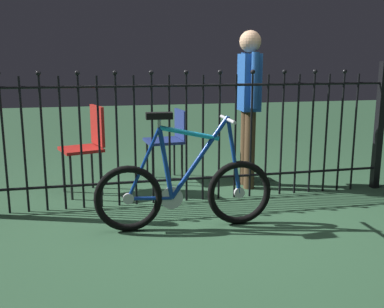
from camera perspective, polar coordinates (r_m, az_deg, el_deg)
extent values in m
plane|color=#2E5538|center=(3.73, 2.32, -8.83)|extent=(20.00, 20.00, 0.00)
cylinder|color=black|center=(4.13, -22.81, 0.86)|extent=(0.02, 0.02, 1.19)
cylinder|color=black|center=(4.11, -20.62, 0.96)|extent=(0.02, 0.02, 1.19)
cylinder|color=black|center=(4.09, -18.42, 1.07)|extent=(0.02, 0.02, 1.19)
sphere|color=black|center=(4.03, -19.00, 9.71)|extent=(0.05, 0.05, 0.05)
cylinder|color=black|center=(4.08, -16.20, 1.18)|extent=(0.02, 0.02, 1.19)
cylinder|color=black|center=(4.07, -13.97, 1.28)|extent=(0.02, 0.02, 1.19)
sphere|color=black|center=(4.01, -14.41, 9.97)|extent=(0.05, 0.05, 0.05)
cylinder|color=black|center=(4.07, -11.73, 1.38)|extent=(0.02, 0.02, 1.19)
cylinder|color=black|center=(4.08, -9.50, 1.49)|extent=(0.02, 0.02, 1.19)
sphere|color=black|center=(4.01, -9.80, 10.17)|extent=(0.05, 0.05, 0.05)
cylinder|color=black|center=(4.09, -7.27, 1.58)|extent=(0.02, 0.02, 1.19)
cylinder|color=black|center=(4.11, -5.06, 1.68)|extent=(0.02, 0.02, 1.19)
sphere|color=black|center=(4.04, -5.22, 10.30)|extent=(0.05, 0.05, 0.05)
cylinder|color=black|center=(4.13, -2.88, 1.77)|extent=(0.02, 0.02, 1.19)
cylinder|color=black|center=(4.16, -0.72, 1.86)|extent=(0.02, 0.02, 1.19)
sphere|color=black|center=(4.10, -0.74, 10.37)|extent=(0.05, 0.05, 0.05)
cylinder|color=black|center=(4.20, 1.40, 1.94)|extent=(0.02, 0.02, 1.19)
cylinder|color=black|center=(4.24, 3.49, 2.02)|extent=(0.02, 0.02, 1.19)
sphere|color=black|center=(4.18, 3.60, 10.37)|extent=(0.05, 0.05, 0.05)
cylinder|color=black|center=(4.29, 5.53, 2.10)|extent=(0.02, 0.02, 1.19)
cylinder|color=black|center=(4.34, 7.52, 2.17)|extent=(0.02, 0.02, 1.19)
sphere|color=black|center=(4.28, 7.75, 10.33)|extent=(0.05, 0.05, 0.05)
cylinder|color=black|center=(4.40, 9.47, 2.23)|extent=(0.02, 0.02, 1.19)
cylinder|color=black|center=(4.46, 11.36, 2.30)|extent=(0.02, 0.02, 1.19)
sphere|color=black|center=(4.40, 11.69, 10.23)|extent=(0.05, 0.05, 0.05)
cylinder|color=black|center=(4.53, 13.20, 2.36)|extent=(0.02, 0.02, 1.19)
cylinder|color=black|center=(4.60, 14.99, 2.41)|extent=(0.02, 0.02, 1.19)
sphere|color=black|center=(4.54, 15.41, 10.10)|extent=(0.05, 0.05, 0.05)
cylinder|color=black|center=(4.67, 16.71, 2.46)|extent=(0.02, 0.02, 1.19)
cylinder|color=black|center=(4.75, 18.38, 2.51)|extent=(0.02, 0.02, 1.19)
sphere|color=black|center=(4.70, 18.88, 9.94)|extent=(0.05, 0.05, 0.05)
cylinder|color=black|center=(4.84, 20.00, 2.55)|extent=(0.02, 0.02, 1.19)
cylinder|color=black|center=(4.26, 0.07, -3.15)|extent=(3.93, 0.02, 0.02)
cylinder|color=black|center=(4.12, 0.08, 8.74)|extent=(3.93, 0.02, 0.02)
cube|color=black|center=(4.98, 22.73, 3.29)|extent=(0.07, 0.07, 1.31)
torus|color=black|center=(3.52, -8.11, -5.65)|extent=(0.53, 0.08, 0.53)
cylinder|color=silver|center=(3.52, -8.11, -5.65)|extent=(0.09, 0.03, 0.09)
torus|color=black|center=(3.66, 6.05, -4.92)|extent=(0.53, 0.08, 0.53)
cylinder|color=silver|center=(3.66, 6.05, -4.92)|extent=(0.09, 0.03, 0.09)
cylinder|color=navy|center=(3.50, 0.97, -0.47)|extent=(0.48, 0.06, 0.65)
cylinder|color=#19A5D8|center=(3.45, -0.33, 2.67)|extent=(0.47, 0.06, 0.14)
cylinder|color=navy|center=(3.47, -3.38, -1.20)|extent=(0.13, 0.04, 0.57)
cylinder|color=navy|center=(3.53, -5.35, -5.64)|extent=(0.34, 0.04, 0.04)
cylinder|color=navy|center=(3.45, -6.17, -1.21)|extent=(0.27, 0.04, 0.56)
cylinder|color=navy|center=(3.56, 5.33, -0.19)|extent=(0.14, 0.04, 0.63)
cylinder|color=silver|center=(3.50, 4.58, 4.58)|extent=(0.03, 0.03, 0.02)
cylinder|color=silver|center=(3.50, 4.58, 4.42)|extent=(0.04, 0.40, 0.03)
cylinder|color=silver|center=(3.41, -4.19, 3.96)|extent=(0.03, 0.03, 0.07)
cube|color=black|center=(3.40, -4.20, 4.88)|extent=(0.20, 0.10, 0.05)
cylinder|color=silver|center=(3.55, -2.60, -5.61)|extent=(0.18, 0.02, 0.18)
cylinder|color=black|center=(4.42, -15.13, -2.92)|extent=(0.02, 0.02, 0.44)
cylinder|color=black|center=(4.70, -16.06, -2.10)|extent=(0.02, 0.02, 0.44)
cylinder|color=black|center=(4.50, -11.47, -2.48)|extent=(0.02, 0.02, 0.44)
cylinder|color=black|center=(4.78, -12.60, -1.70)|extent=(0.02, 0.02, 0.44)
cube|color=#A51E19|center=(4.55, -13.96, 0.58)|extent=(0.46, 0.46, 0.03)
cube|color=#A51E19|center=(4.56, -11.97, 3.58)|extent=(0.13, 0.35, 0.39)
cylinder|color=black|center=(4.81, -4.94, -1.44)|extent=(0.02, 0.02, 0.43)
cylinder|color=black|center=(5.11, -5.73, -0.65)|extent=(0.02, 0.02, 0.43)
cylinder|color=black|center=(4.89, -1.28, -1.18)|extent=(0.02, 0.02, 0.43)
cylinder|color=black|center=(5.19, -2.28, -0.42)|extent=(0.02, 0.02, 0.43)
cube|color=navy|center=(4.95, -3.59, 1.67)|extent=(0.43, 0.43, 0.03)
cube|color=navy|center=(4.97, -1.49, 3.83)|extent=(0.06, 0.38, 0.32)
cylinder|color=#4C3823|center=(4.65, 7.35, 0.46)|extent=(0.11, 0.11, 0.81)
cylinder|color=#4C3823|center=(4.80, 6.83, 0.83)|extent=(0.11, 0.11, 0.81)
cube|color=#1E4C99|center=(4.65, 7.30, 9.02)|extent=(0.20, 0.31, 0.57)
cylinder|color=#1E4C99|center=(4.45, 8.02, 9.26)|extent=(0.08, 0.08, 0.54)
cylinder|color=#1E4C99|center=(4.84, 6.66, 9.49)|extent=(0.08, 0.08, 0.54)
sphere|color=tan|center=(4.64, 7.44, 14.04)|extent=(0.22, 0.22, 0.22)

